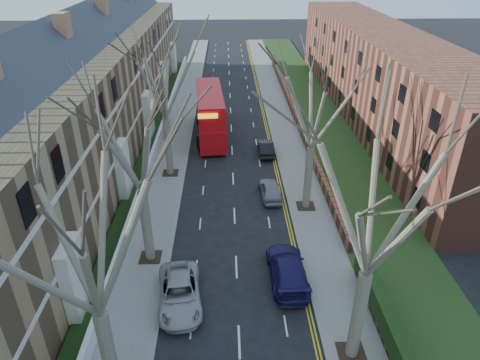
{
  "coord_description": "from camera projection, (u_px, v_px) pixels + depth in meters",
  "views": [
    {
      "loc": [
        -0.45,
        -6.62,
        18.4
      ],
      "look_at": [
        0.45,
        21.61,
        2.81
      ],
      "focal_mm": 32.0,
      "sensor_mm": 36.0,
      "label": 1
    }
  ],
  "objects": [
    {
      "name": "tree_left_mid",
      "position": [
        81.0,
        229.0,
        15.17
      ],
      "size": [
        10.5,
        10.5,
        14.71
      ],
      "color": "#6E664F",
      "rests_on": "ground"
    },
    {
      "name": "car_right_mid",
      "position": [
        270.0,
        190.0,
        35.2
      ],
      "size": [
        1.83,
        4.1,
        1.37
      ],
      "primitive_type": "imported",
      "rotation": [
        0.0,
        0.0,
        3.2
      ],
      "color": "gray",
      "rests_on": "ground"
    },
    {
      "name": "tree_left_dist",
      "position": [
        161.0,
        70.0,
        34.42
      ],
      "size": [
        10.5,
        10.5,
        14.71
      ],
      "color": "#6E664F",
      "rests_on": "ground"
    },
    {
      "name": "tree_right_far",
      "position": [
        315.0,
        95.0,
        29.64
      ],
      "size": [
        10.15,
        10.15,
        14.22
      ],
      "color": "#6E664F",
      "rests_on": "ground"
    },
    {
      "name": "car_right_far",
      "position": [
        266.0,
        148.0,
        42.5
      ],
      "size": [
        1.44,
        4.05,
        1.33
      ],
      "primitive_type": "imported",
      "rotation": [
        0.0,
        0.0,
        3.15
      ],
      "color": "black",
      "rests_on": "ground"
    },
    {
      "name": "double_decker_bus",
      "position": [
        210.0,
        115.0,
        45.76
      ],
      "size": [
        3.57,
        11.81,
        4.85
      ],
      "rotation": [
        0.0,
        0.0,
        3.22
      ],
      "color": "red",
      "rests_on": "ground"
    },
    {
      "name": "terrace_left",
      "position": [
        82.0,
        106.0,
        38.77
      ],
      "size": [
        9.7,
        78.0,
        13.6
      ],
      "color": "#97774D",
      "rests_on": "ground"
    },
    {
      "name": "flats_right",
      "position": [
        378.0,
        74.0,
        50.41
      ],
      "size": [
        13.97,
        54.0,
        10.0
      ],
      "color": "brown",
      "rests_on": "ground"
    },
    {
      "name": "pavement_left",
      "position": [
        179.0,
        128.0,
        48.63
      ],
      "size": [
        3.0,
        102.0,
        0.12
      ],
      "primitive_type": "cube",
      "color": "slate",
      "rests_on": "ground"
    },
    {
      "name": "tree_left_far",
      "position": [
        134.0,
        130.0,
        24.08
      ],
      "size": [
        10.15,
        10.15,
        14.22
      ],
      "color": "#6E664F",
      "rests_on": "ground"
    },
    {
      "name": "car_right_near",
      "position": [
        287.0,
        269.0,
        26.4
      ],
      "size": [
        2.39,
        5.57,
        1.6
      ],
      "primitive_type": "imported",
      "rotation": [
        0.0,
        0.0,
        3.17
      ],
      "color": "#1C164E",
      "rests_on": "ground"
    },
    {
      "name": "car_left_far",
      "position": [
        180.0,
        293.0,
        24.7
      ],
      "size": [
        3.0,
        5.5,
        1.46
      ],
      "primitive_type": "imported",
      "rotation": [
        0.0,
        0.0,
        0.11
      ],
      "color": "#A1A1A6",
      "rests_on": "ground"
    },
    {
      "name": "grass_verge_right",
      "position": [
        323.0,
        126.0,
        49.05
      ],
      "size": [
        6.0,
        102.0,
        0.06
      ],
      "color": "#203714",
      "rests_on": "ground"
    },
    {
      "name": "front_wall_left",
      "position": [
        153.0,
        154.0,
        41.31
      ],
      "size": [
        0.3,
        78.0,
        1.0
      ],
      "color": "white",
      "rests_on": "ground"
    },
    {
      "name": "tree_right_mid",
      "position": [
        381.0,
        195.0,
        17.24
      ],
      "size": [
        10.5,
        10.5,
        14.71
      ],
      "color": "#6E664F",
      "rests_on": "ground"
    },
    {
      "name": "pavement_right",
      "position": [
        284.0,
        127.0,
        48.97
      ],
      "size": [
        3.0,
        102.0,
        0.12
      ],
      "primitive_type": "cube",
      "color": "slate",
      "rests_on": "ground"
    }
  ]
}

